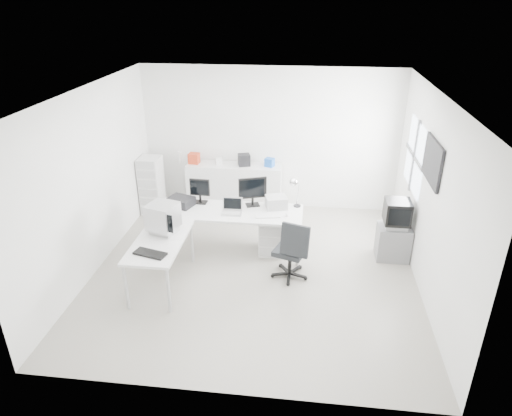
# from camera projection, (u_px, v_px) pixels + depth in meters

# --- Properties ---
(floor) EXTENTS (5.00, 5.00, 0.01)m
(floor) POSITION_uv_depth(u_px,v_px,m) (255.00, 270.00, 7.28)
(floor) COLOR beige
(floor) RESTS_ON ground
(ceiling) EXTENTS (5.00, 5.00, 0.01)m
(ceiling) POSITION_uv_depth(u_px,v_px,m) (254.00, 93.00, 6.08)
(ceiling) COLOR white
(ceiling) RESTS_ON back_wall
(back_wall) EXTENTS (5.00, 0.02, 2.80)m
(back_wall) POSITION_uv_depth(u_px,v_px,m) (270.00, 140.00, 8.92)
(back_wall) COLOR white
(back_wall) RESTS_ON floor
(left_wall) EXTENTS (0.02, 5.00, 2.80)m
(left_wall) POSITION_uv_depth(u_px,v_px,m) (92.00, 182.00, 6.95)
(left_wall) COLOR white
(left_wall) RESTS_ON floor
(right_wall) EXTENTS (0.02, 5.00, 2.80)m
(right_wall) POSITION_uv_depth(u_px,v_px,m) (430.00, 198.00, 6.41)
(right_wall) COLOR white
(right_wall) RESTS_ON floor
(window) EXTENTS (0.02, 1.20, 1.10)m
(window) POSITION_uv_depth(u_px,v_px,m) (415.00, 156.00, 7.41)
(window) COLOR white
(window) RESTS_ON right_wall
(wall_picture) EXTENTS (0.04, 0.90, 0.60)m
(wall_picture) POSITION_uv_depth(u_px,v_px,m) (433.00, 161.00, 6.29)
(wall_picture) COLOR black
(wall_picture) RESTS_ON right_wall
(main_desk) EXTENTS (2.40, 0.80, 0.75)m
(main_desk) POSITION_uv_depth(u_px,v_px,m) (230.00, 231.00, 7.68)
(main_desk) COLOR silver
(main_desk) RESTS_ON floor
(side_desk) EXTENTS (0.70, 1.40, 0.75)m
(side_desk) POSITION_uv_depth(u_px,v_px,m) (162.00, 262.00, 6.79)
(side_desk) COLOR silver
(side_desk) RESTS_ON floor
(drawer_pedestal) EXTENTS (0.40, 0.50, 0.60)m
(drawer_pedestal) POSITION_uv_depth(u_px,v_px,m) (272.00, 236.00, 7.69)
(drawer_pedestal) COLOR silver
(drawer_pedestal) RESTS_ON floor
(inkjet_printer) EXTENTS (0.49, 0.44, 0.15)m
(inkjet_printer) POSITION_uv_depth(u_px,v_px,m) (181.00, 202.00, 7.67)
(inkjet_printer) COLOR black
(inkjet_printer) RESTS_ON main_desk
(lcd_monitor_small) EXTENTS (0.35, 0.21, 0.43)m
(lcd_monitor_small) POSITION_uv_depth(u_px,v_px,m) (200.00, 191.00, 7.71)
(lcd_monitor_small) COLOR black
(lcd_monitor_small) RESTS_ON main_desk
(lcd_monitor_large) EXTENTS (0.51, 0.34, 0.49)m
(lcd_monitor_large) POSITION_uv_depth(u_px,v_px,m) (253.00, 192.00, 7.60)
(lcd_monitor_large) COLOR black
(lcd_monitor_large) RESTS_ON main_desk
(laptop) EXTENTS (0.31, 0.32, 0.20)m
(laptop) POSITION_uv_depth(u_px,v_px,m) (232.00, 208.00, 7.38)
(laptop) COLOR #B7B7BA
(laptop) RESTS_ON main_desk
(white_keyboard) EXTENTS (0.41, 0.19, 0.02)m
(white_keyboard) POSITION_uv_depth(u_px,v_px,m) (268.00, 216.00, 7.32)
(white_keyboard) COLOR silver
(white_keyboard) RESTS_ON main_desk
(white_mouse) EXTENTS (0.05, 0.05, 0.05)m
(white_mouse) POSITION_uv_depth(u_px,v_px,m) (287.00, 215.00, 7.32)
(white_mouse) COLOR silver
(white_mouse) RESTS_ON main_desk
(laser_printer) EXTENTS (0.41, 0.37, 0.20)m
(laser_printer) POSITION_uv_depth(u_px,v_px,m) (276.00, 202.00, 7.60)
(laser_printer) COLOR #ABABAB
(laser_printer) RESTS_ON main_desk
(desk_lamp) EXTENTS (0.22, 0.22, 0.52)m
(desk_lamp) POSITION_uv_depth(u_px,v_px,m) (298.00, 192.00, 7.56)
(desk_lamp) COLOR silver
(desk_lamp) RESTS_ON main_desk
(crt_monitor) EXTENTS (0.49, 0.49, 0.45)m
(crt_monitor) POSITION_uv_depth(u_px,v_px,m) (163.00, 219.00, 6.76)
(crt_monitor) COLOR #B7B7BA
(crt_monitor) RESTS_ON side_desk
(black_keyboard) EXTENTS (0.49, 0.30, 0.03)m
(black_keyboard) POSITION_uv_depth(u_px,v_px,m) (150.00, 253.00, 6.26)
(black_keyboard) COLOR black
(black_keyboard) RESTS_ON side_desk
(office_chair) EXTENTS (0.74, 0.74, 1.01)m
(office_chair) POSITION_uv_depth(u_px,v_px,m) (290.00, 248.00, 6.91)
(office_chair) COLOR #222426
(office_chair) RESTS_ON floor
(tv_cabinet) EXTENTS (0.53, 0.43, 0.57)m
(tv_cabinet) POSITION_uv_depth(u_px,v_px,m) (393.00, 242.00, 7.51)
(tv_cabinet) COLOR slate
(tv_cabinet) RESTS_ON floor
(crt_tv) EXTENTS (0.50, 0.48, 0.45)m
(crt_tv) POSITION_uv_depth(u_px,v_px,m) (397.00, 214.00, 7.29)
(crt_tv) COLOR black
(crt_tv) RESTS_ON tv_cabinet
(sideboard) EXTENTS (1.88, 0.47, 0.94)m
(sideboard) POSITION_uv_depth(u_px,v_px,m) (235.00, 187.00, 9.16)
(sideboard) COLOR silver
(sideboard) RESTS_ON floor
(clutter_box_a) EXTENTS (0.22, 0.20, 0.20)m
(clutter_box_a) POSITION_uv_depth(u_px,v_px,m) (194.00, 158.00, 9.00)
(clutter_box_a) COLOR red
(clutter_box_a) RESTS_ON sideboard
(clutter_box_b) EXTENTS (0.15, 0.14, 0.12)m
(clutter_box_b) POSITION_uv_depth(u_px,v_px,m) (219.00, 161.00, 8.97)
(clutter_box_b) COLOR silver
(clutter_box_b) RESTS_ON sideboard
(clutter_box_c) EXTENTS (0.27, 0.26, 0.22)m
(clutter_box_c) POSITION_uv_depth(u_px,v_px,m) (244.00, 160.00, 8.89)
(clutter_box_c) COLOR black
(clutter_box_c) RESTS_ON sideboard
(clutter_box_d) EXTENTS (0.21, 0.19, 0.16)m
(clutter_box_d) POSITION_uv_depth(u_px,v_px,m) (270.00, 162.00, 8.85)
(clutter_box_d) COLOR blue
(clutter_box_d) RESTS_ON sideboard
(clutter_bottle) EXTENTS (0.07, 0.07, 0.22)m
(clutter_bottle) POSITION_uv_depth(u_px,v_px,m) (180.00, 157.00, 9.07)
(clutter_bottle) COLOR silver
(clutter_bottle) RESTS_ON sideboard
(filing_cabinet) EXTENTS (0.40, 0.47, 1.13)m
(filing_cabinet) POSITION_uv_depth(u_px,v_px,m) (152.00, 185.00, 8.99)
(filing_cabinet) COLOR silver
(filing_cabinet) RESTS_ON floor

